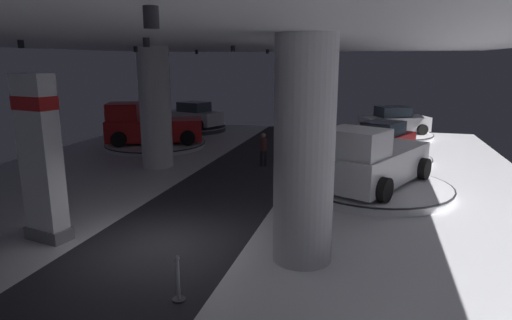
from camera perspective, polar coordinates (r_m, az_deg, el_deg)
The scene contains 17 objects.
ground at distance 12.31m, azimuth -12.22°, elevation -10.97°, with size 24.00×44.00×0.06m.
ceiling_with_spotlights at distance 11.30m, azimuth -13.61°, elevation 15.87°, with size 24.00×44.00×0.39m.
column_left at distance 20.73m, azimuth -13.02°, elevation 6.64°, with size 1.43×1.43×5.50m.
column_right at distance 10.51m, azimuth 6.32°, elevation 1.03°, with size 1.47×1.47×5.50m.
brand_sign_pylon at distance 13.08m, azimuth -26.30°, elevation 0.35°, with size 1.37×0.88×4.57m.
display_platform_deep_left at distance 31.39m, azimuth -8.23°, elevation 4.15°, with size 4.71×4.71×0.33m.
display_car_deep_left at distance 31.25m, azimuth -8.24°, elevation 5.80°, with size 4.56×3.23×1.71m.
display_platform_mid_right at distance 17.19m, azimuth 15.23°, elevation -3.49°, with size 5.68×5.68×0.33m.
pickup_truck_mid_right at distance 16.64m, azimuth 14.98°, elevation -0.16°, with size 4.30×5.69×2.30m.
display_platform_far_right at distance 22.48m, azimuth 15.89°, elevation 0.21°, with size 4.91×4.91×0.26m.
display_car_far_right at distance 22.34m, azimuth 16.06°, elevation 2.42°, with size 3.56×4.56×1.71m.
display_platform_deep_right at distance 29.67m, azimuth 17.50°, elevation 3.14°, with size 4.92×4.92×0.29m.
display_car_deep_right at distance 29.53m, azimuth 17.56°, elevation 4.85°, with size 4.57×3.48×1.71m.
display_platform_far_left at distance 25.88m, azimuth -12.95°, elevation 2.00°, with size 5.68×5.68×0.26m.
pickup_truck_far_left at distance 25.74m, azimuth -13.78°, elevation 4.26°, with size 5.70×4.18×2.30m.
visitor_walking_near at distance 20.45m, azimuth 0.96°, elevation 1.66°, with size 0.32×0.32×1.59m.
stanchion_a at distance 9.53m, azimuth -10.10°, elevation -15.68°, with size 0.28×0.28×1.01m.
Camera 1 is at (5.32, -9.95, 4.90)m, focal length 30.63 mm.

